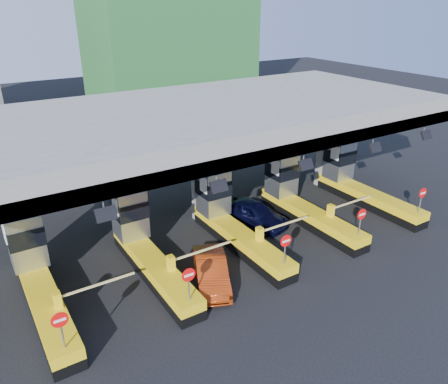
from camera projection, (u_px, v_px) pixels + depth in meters
ground at (230, 240)px, 24.32m from camera, size 120.00×120.00×0.00m
toll_canopy at (203, 121)px, 24.04m from camera, size 28.00×12.09×7.00m
toll_lane_far_left at (36, 272)px, 19.09m from camera, size 4.43×8.00×4.16m
toll_lane_left at (142, 241)px, 21.53m from camera, size 4.43×8.00×4.16m
toll_lane_center at (228, 216)px, 23.96m from camera, size 4.43×8.00×4.16m
toll_lane_right at (297, 196)px, 26.40m from camera, size 4.43×8.00×4.16m
toll_lane_far_right at (355, 179)px, 28.84m from camera, size 4.43×8.00×4.16m
van at (254, 213)px, 25.74m from camera, size 2.95×4.68×1.49m
red_car at (211, 271)px, 20.38m from camera, size 2.95×4.29×1.34m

